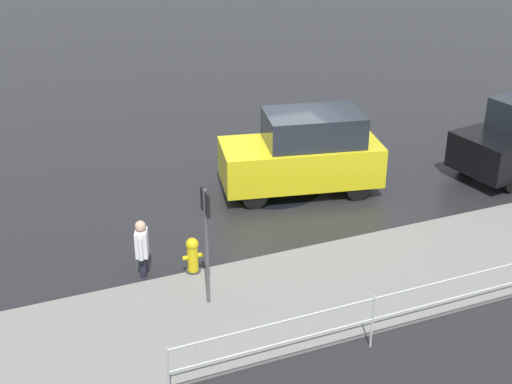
{
  "coord_description": "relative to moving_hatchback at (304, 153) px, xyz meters",
  "views": [
    {
      "loc": [
        6.77,
        14.55,
        7.79
      ],
      "look_at": [
        1.33,
        1.32,
        0.9
      ],
      "focal_mm": 50.0,
      "sensor_mm": 36.0,
      "label": 1
    }
  ],
  "objects": [
    {
      "name": "ground_plane",
      "position": [
        0.51,
        0.04,
        -1.03
      ],
      "size": [
        60.0,
        60.0,
        0.0
      ],
      "primitive_type": "plane",
      "color": "black"
    },
    {
      "name": "kerb_strip",
      "position": [
        0.51,
        4.24,
        -1.01
      ],
      "size": [
        24.0,
        3.2,
        0.04
      ],
      "primitive_type": "cube",
      "color": "slate",
      "rests_on": "ground"
    },
    {
      "name": "moving_hatchback",
      "position": [
        0.0,
        0.0,
        0.0
      ],
      "size": [
        4.17,
        2.47,
        2.06
      ],
      "color": "yellow",
      "rests_on": "ground"
    },
    {
      "name": "fire_hydrant",
      "position": [
        3.76,
        2.66,
        -0.63
      ],
      "size": [
        0.42,
        0.31,
        0.8
      ],
      "color": "gold",
      "rests_on": "ground"
    },
    {
      "name": "pedestrian",
      "position": [
        4.7,
        2.33,
        -0.34
      ],
      "size": [
        0.35,
        0.54,
        1.22
      ],
      "color": "silver",
      "rests_on": "ground"
    },
    {
      "name": "metal_railing",
      "position": [
        -0.15,
        6.12,
        -0.28
      ],
      "size": [
        10.83,
        0.04,
        1.05
      ],
      "color": "#B7BABF",
      "rests_on": "ground"
    },
    {
      "name": "sign_post",
      "position": [
        3.82,
        3.81,
        0.55
      ],
      "size": [
        0.07,
        0.44,
        2.4
      ],
      "color": "#4C4C51",
      "rests_on": "ground"
    },
    {
      "name": "puddle_patch",
      "position": [
        0.66,
        -0.43,
        -1.02
      ],
      "size": [
        2.44,
        2.44,
        0.01
      ],
      "primitive_type": "cylinder",
      "color": "black",
      "rests_on": "ground"
    }
  ]
}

